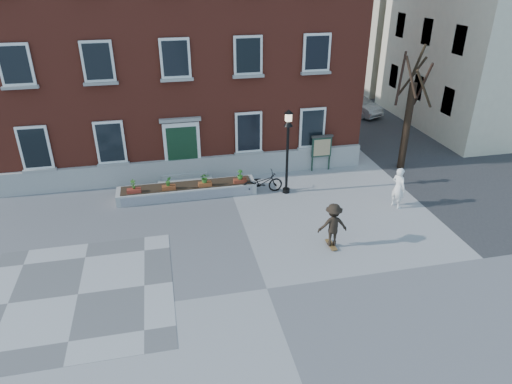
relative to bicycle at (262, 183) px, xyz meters
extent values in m
plane|color=gray|center=(-1.39, -6.77, -0.50)|extent=(100.00, 100.00, 0.00)
cube|color=#58585B|center=(-7.39, -5.77, -0.50)|extent=(6.00, 6.00, 0.01)
imported|color=black|center=(0.00, 0.00, 0.00)|extent=(1.96, 0.79, 1.01)
imported|color=silver|center=(9.05, 10.44, 0.14)|extent=(2.83, 4.15, 1.29)
imported|color=white|center=(5.39, -2.53, 0.41)|extent=(0.65, 0.78, 1.82)
cube|color=maroon|center=(-3.39, 7.23, 5.50)|extent=(18.00, 10.00, 12.00)
cube|color=#A7A6A1|center=(-3.39, 2.11, 0.05)|extent=(18.00, 0.24, 1.10)
cube|color=gray|center=(-3.39, 1.98, -0.40)|extent=(2.60, 0.80, 0.20)
cube|color=#9F9F9A|center=(-3.39, 2.13, -0.20)|extent=(2.20, 0.50, 0.20)
cube|color=white|center=(-3.39, 2.15, 1.15)|extent=(1.70, 0.12, 2.50)
cube|color=#12321D|center=(-3.39, 2.10, 1.05)|extent=(1.40, 0.06, 2.30)
cube|color=#969691|center=(-3.39, 2.11, 2.55)|extent=(1.90, 0.25, 0.15)
cube|color=white|center=(-9.79, 2.13, 1.70)|extent=(1.30, 0.10, 2.00)
cube|color=black|center=(-9.79, 2.08, 1.70)|extent=(1.08, 0.04, 1.78)
cube|color=#9A9A95|center=(-9.79, 2.07, 0.64)|extent=(1.44, 0.20, 0.12)
cube|color=white|center=(-9.79, 2.13, 5.30)|extent=(1.30, 0.10, 1.70)
cube|color=black|center=(-9.79, 2.08, 5.30)|extent=(1.08, 0.04, 1.48)
cube|color=gray|center=(-9.79, 2.07, 4.39)|extent=(1.44, 0.20, 0.12)
cube|color=white|center=(-6.59, 2.13, 1.70)|extent=(1.30, 0.10, 2.00)
cube|color=black|center=(-6.59, 2.08, 1.70)|extent=(1.08, 0.04, 1.78)
cube|color=#9B9B96|center=(-6.59, 2.07, 0.64)|extent=(1.44, 0.20, 0.12)
cube|color=silver|center=(-6.59, 2.13, 5.30)|extent=(1.30, 0.10, 1.70)
cube|color=black|center=(-6.59, 2.08, 5.30)|extent=(1.08, 0.04, 1.48)
cube|color=gray|center=(-6.59, 2.07, 4.39)|extent=(1.44, 0.20, 0.12)
cube|color=white|center=(-3.39, 2.13, 5.30)|extent=(1.30, 0.10, 1.70)
cube|color=black|center=(-3.39, 2.08, 5.30)|extent=(1.08, 0.04, 1.48)
cube|color=#A1A19C|center=(-3.39, 2.07, 4.39)|extent=(1.44, 0.20, 0.12)
cube|color=white|center=(-0.19, 2.13, 1.70)|extent=(1.30, 0.10, 2.00)
cube|color=black|center=(-0.19, 2.08, 1.70)|extent=(1.08, 0.04, 1.78)
cube|color=#999994|center=(-0.19, 2.07, 0.64)|extent=(1.44, 0.20, 0.12)
cube|color=silver|center=(-0.19, 2.13, 5.30)|extent=(1.30, 0.10, 1.70)
cube|color=black|center=(-0.19, 2.08, 5.30)|extent=(1.08, 0.04, 1.48)
cube|color=#9C9B97|center=(-0.19, 2.07, 4.39)|extent=(1.44, 0.20, 0.12)
cube|color=white|center=(3.01, 2.13, 1.70)|extent=(1.30, 0.10, 2.00)
cube|color=black|center=(3.01, 2.08, 1.70)|extent=(1.08, 0.04, 1.78)
cube|color=#ABABA6|center=(3.01, 2.07, 0.64)|extent=(1.44, 0.20, 0.12)
cube|color=white|center=(3.01, 2.13, 5.30)|extent=(1.30, 0.10, 1.70)
cube|color=black|center=(3.01, 2.08, 5.30)|extent=(1.08, 0.04, 1.48)
cube|color=gray|center=(3.01, 2.07, 4.39)|extent=(1.44, 0.20, 0.12)
cube|color=#B5B4B0|center=(-3.39, 0.43, -0.25)|extent=(6.20, 1.10, 0.50)
cube|color=silver|center=(-3.39, -0.13, -0.25)|extent=(5.80, 0.02, 0.40)
cube|color=black|center=(-3.39, 0.43, 0.00)|extent=(5.80, 0.90, 0.06)
cube|color=maroon|center=(-5.69, 0.18, 0.10)|extent=(0.60, 0.25, 0.20)
imported|color=#31621D|center=(-5.69, 0.18, 0.42)|extent=(0.24, 0.24, 0.45)
cube|color=brown|center=(-4.19, 0.18, 0.10)|extent=(0.60, 0.25, 0.20)
imported|color=#2D6F21|center=(-4.19, 0.18, 0.42)|extent=(0.25, 0.25, 0.45)
cube|color=brown|center=(-2.59, 0.18, 0.10)|extent=(0.60, 0.25, 0.20)
imported|color=#2B621D|center=(-2.59, 0.18, 0.42)|extent=(0.40, 0.40, 0.45)
cube|color=maroon|center=(-0.99, 0.18, 0.10)|extent=(0.60, 0.25, 0.20)
imported|color=#2A6A20|center=(-0.99, 0.18, 0.42)|extent=(0.25, 0.25, 0.45)
cylinder|color=black|center=(7.61, 1.23, 1.70)|extent=(0.36, 0.36, 4.40)
cylinder|color=black|center=(8.12, 1.23, 3.78)|extent=(0.12, 1.12, 2.23)
cylinder|color=#2F2115|center=(7.78, 1.75, 4.05)|extent=(1.18, 0.49, 1.97)
cylinder|color=#311D15|center=(7.12, 1.59, 4.04)|extent=(0.88, 1.14, 2.35)
cylinder|color=#312015|center=(7.31, 1.01, 4.22)|extent=(0.60, 0.77, 1.90)
cylinder|color=#322416|center=(7.82, 0.60, 3.74)|extent=(1.39, 0.55, 1.95)
cylinder|color=black|center=(7.77, 1.36, 4.87)|extent=(0.43, 0.48, 1.58)
cube|color=#353538|center=(10.61, 11.23, -0.50)|extent=(8.00, 36.00, 0.01)
cube|color=beige|center=(16.61, 7.23, 6.50)|extent=(10.00, 11.00, 14.00)
cube|color=#BDB398|center=(16.61, 19.23, 6.00)|extent=(10.00, 11.00, 13.00)
cube|color=black|center=(11.65, 4.03, 2.00)|extent=(0.08, 1.00, 1.50)
cube|color=black|center=(11.65, 7.23, 2.00)|extent=(0.08, 1.00, 1.50)
cube|color=black|center=(11.65, 10.43, 2.00)|extent=(0.08, 1.00, 1.50)
cube|color=black|center=(11.65, 4.03, 5.30)|extent=(0.08, 1.00, 1.50)
cube|color=black|center=(11.65, 7.23, 5.30)|extent=(0.08, 1.00, 1.50)
cube|color=black|center=(11.65, 10.43, 5.30)|extent=(0.08, 1.00, 1.50)
cylinder|color=black|center=(1.09, -0.22, -0.40)|extent=(0.32, 0.32, 0.20)
cylinder|color=black|center=(1.09, -0.22, 1.10)|extent=(0.12, 0.12, 3.20)
cone|color=black|center=(1.09, -0.22, 2.85)|extent=(0.40, 0.40, 0.30)
cube|color=beige|center=(1.09, -0.22, 3.10)|extent=(0.24, 0.24, 0.34)
cone|color=black|center=(1.09, -0.22, 3.35)|extent=(0.40, 0.40, 0.16)
cylinder|color=#172E20|center=(3.02, 1.84, 0.40)|extent=(0.08, 0.08, 1.80)
cylinder|color=black|center=(3.92, 1.84, 0.40)|extent=(0.08, 0.08, 1.80)
cube|color=#1B3729|center=(3.47, 1.84, 0.75)|extent=(1.00, 0.10, 1.00)
cube|color=beige|center=(3.47, 1.78, 0.75)|extent=(0.85, 0.02, 0.85)
cube|color=#3D3835|center=(3.47, 1.84, 1.32)|extent=(1.10, 0.16, 0.10)
cube|color=brown|center=(1.55, -4.86, -0.44)|extent=(0.22, 0.78, 0.03)
cylinder|color=black|center=(1.46, -5.14, -0.48)|extent=(0.03, 0.05, 0.05)
cylinder|color=black|center=(1.64, -5.14, -0.48)|extent=(0.03, 0.05, 0.05)
cylinder|color=black|center=(1.46, -4.58, -0.48)|extent=(0.03, 0.05, 0.05)
cylinder|color=black|center=(1.64, -4.58, -0.48)|extent=(0.03, 0.05, 0.05)
imported|color=black|center=(1.55, -4.86, 0.42)|extent=(1.14, 0.71, 1.70)
camera|label=1|loc=(-4.24, -18.25, 9.06)|focal=32.00mm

